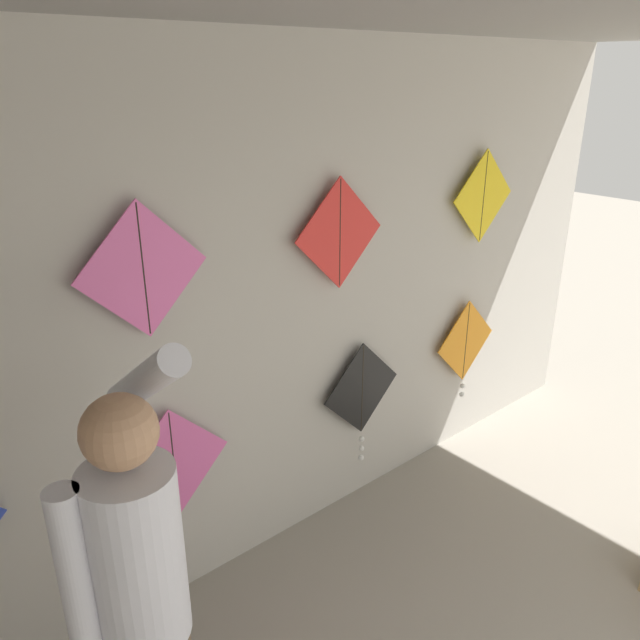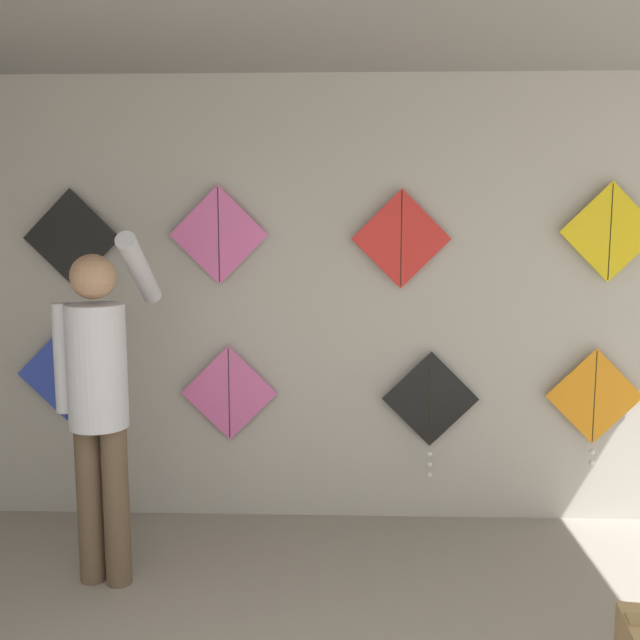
{
  "view_description": "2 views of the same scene",
  "coord_description": "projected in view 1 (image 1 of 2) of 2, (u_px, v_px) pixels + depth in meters",
  "views": [
    {
      "loc": [
        -1.74,
        0.97,
        2.62
      ],
      "look_at": [
        0.1,
        3.14,
        1.47
      ],
      "focal_mm": 35.0,
      "sensor_mm": 36.0,
      "label": 1
    },
    {
      "loc": [
        0.09,
        -1.0,
        1.93
      ],
      "look_at": [
        -0.04,
        3.14,
        1.34
      ],
      "focal_mm": 40.0,
      "sensor_mm": 36.0,
      "label": 2
    }
  ],
  "objects": [
    {
      "name": "back_panel",
      "position": [
        264.0,
        320.0,
        3.26
      ],
      "size": [
        5.99,
        0.06,
        2.8
      ],
      "primitive_type": "cube",
      "color": "#BCB7AD",
      "rests_on": "ground"
    },
    {
      "name": "shopkeeper",
      "position": [
        139.0,
        583.0,
        2.05
      ],
      "size": [
        0.47,
        0.62,
        1.87
      ],
      "rotation": [
        0.0,
        0.0,
        -0.18
      ],
      "color": "brown",
      "rests_on": "ground"
    },
    {
      "name": "kite_1",
      "position": [
        174.0,
        464.0,
        3.04
      ],
      "size": [
        0.61,
        0.01,
        0.61
      ],
      "color": "pink"
    },
    {
      "name": "kite_2",
      "position": [
        362.0,
        394.0,
        3.82
      ],
      "size": [
        0.61,
        0.04,
        0.82
      ],
      "color": "black"
    },
    {
      "name": "kite_3",
      "position": [
        466.0,
        344.0,
        4.42
      ],
      "size": [
        0.61,
        0.04,
        0.75
      ],
      "color": "orange"
    },
    {
      "name": "kite_5",
      "position": [
        143.0,
        270.0,
        2.63
      ],
      "size": [
        0.61,
        0.01,
        0.61
      ],
      "color": "pink"
    },
    {
      "name": "kite_6",
      "position": [
        340.0,
        234.0,
        3.32
      ],
      "size": [
        0.61,
        0.01,
        0.61
      ],
      "color": "red"
    },
    {
      "name": "kite_7",
      "position": [
        483.0,
        197.0,
        4.06
      ],
      "size": [
        0.61,
        0.01,
        0.61
      ],
      "color": "yellow"
    }
  ]
}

